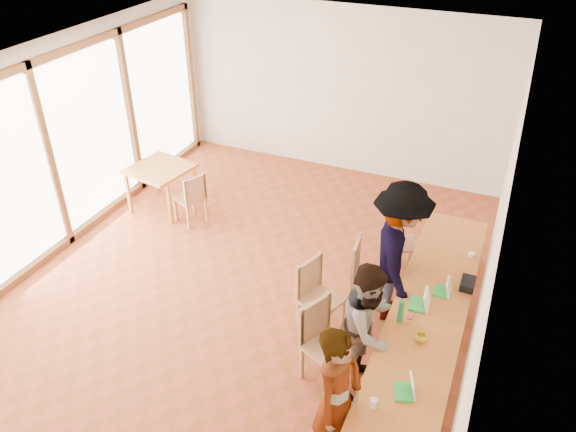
% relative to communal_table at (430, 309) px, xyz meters
% --- Properties ---
extents(ground, '(8.00, 8.00, 0.00)m').
position_rel_communal_table_xyz_m(ground, '(-2.50, 0.19, -0.70)').
color(ground, '#A24327').
rests_on(ground, ground).
extents(wall_back, '(6.00, 0.10, 3.00)m').
position_rel_communal_table_xyz_m(wall_back, '(-2.50, 4.19, 0.80)').
color(wall_back, silver).
rests_on(wall_back, ground).
extents(wall_right, '(0.10, 8.00, 3.00)m').
position_rel_communal_table_xyz_m(wall_right, '(0.50, 0.19, 0.80)').
color(wall_right, silver).
rests_on(wall_right, ground).
extents(window_wall, '(0.10, 8.00, 3.00)m').
position_rel_communal_table_xyz_m(window_wall, '(-5.46, 0.19, 0.80)').
color(window_wall, white).
rests_on(window_wall, ground).
extents(ceiling, '(6.00, 8.00, 0.04)m').
position_rel_communal_table_xyz_m(ceiling, '(-2.50, 0.19, 2.32)').
color(ceiling, white).
rests_on(ceiling, wall_back).
extents(communal_table, '(0.80, 4.00, 0.75)m').
position_rel_communal_table_xyz_m(communal_table, '(0.00, 0.00, 0.00)').
color(communal_table, '#C76E2C').
rests_on(communal_table, ground).
extents(side_table, '(0.90, 0.90, 0.75)m').
position_rel_communal_table_xyz_m(side_table, '(-4.70, 1.65, -0.03)').
color(side_table, '#C76E2C').
rests_on(side_table, ground).
extents(chair_near, '(0.62, 0.62, 0.53)m').
position_rel_communal_table_xyz_m(chair_near, '(-1.02, -0.74, -0.09)').
color(chair_near, tan).
rests_on(chair_near, ground).
extents(chair_mid, '(0.58, 0.58, 0.51)m').
position_rel_communal_table_xyz_m(chair_mid, '(-1.36, -0.04, -0.11)').
color(chair_mid, tan).
rests_on(chair_mid, ground).
extents(chair_far, '(0.50, 0.50, 0.51)m').
position_rel_communal_table_xyz_m(chair_far, '(-0.94, 0.59, -0.11)').
color(chair_far, tan).
rests_on(chair_far, ground).
extents(chair_empty, '(0.54, 0.54, 0.47)m').
position_rel_communal_table_xyz_m(chair_empty, '(-0.74, 1.51, -0.16)').
color(chair_empty, tan).
rests_on(chair_empty, ground).
extents(chair_spare, '(0.53, 0.53, 0.46)m').
position_rel_communal_table_xyz_m(chair_spare, '(-3.97, 1.43, -0.17)').
color(chair_spare, tan).
rests_on(chair_spare, ground).
extents(person_near, '(0.50, 0.66, 1.64)m').
position_rel_communal_table_xyz_m(person_near, '(-0.52, -1.70, 0.12)').
color(person_near, gray).
rests_on(person_near, ground).
extents(person_mid, '(0.77, 0.90, 1.59)m').
position_rel_communal_table_xyz_m(person_mid, '(-0.53, -0.66, 0.09)').
color(person_mid, gray).
rests_on(person_mid, ground).
extents(person_far, '(1.05, 1.38, 1.90)m').
position_rel_communal_table_xyz_m(person_far, '(-0.52, 0.56, 0.24)').
color(person_far, gray).
rests_on(person_far, ground).
extents(laptop_near, '(0.26, 0.27, 0.19)m').
position_rel_communal_table_xyz_m(laptop_near, '(0.04, -1.30, 0.10)').
color(laptop_near, green).
rests_on(laptop_near, communal_table).
extents(laptop_mid, '(0.23, 0.26, 0.21)m').
position_rel_communal_table_xyz_m(laptop_mid, '(-0.09, -0.05, 0.11)').
color(laptop_mid, green).
rests_on(laptop_mid, communal_table).
extents(laptop_far, '(0.20, 0.23, 0.19)m').
position_rel_communal_table_xyz_m(laptop_far, '(0.10, 0.29, 0.10)').
color(laptop_far, green).
rests_on(laptop_far, communal_table).
extents(yellow_mug, '(0.14, 0.14, 0.09)m').
position_rel_communal_table_xyz_m(yellow_mug, '(0.01, -0.59, 0.09)').
color(yellow_mug, gold).
rests_on(yellow_mug, communal_table).
extents(green_bottle, '(0.07, 0.07, 0.28)m').
position_rel_communal_table_xyz_m(green_bottle, '(-0.26, -0.38, 0.19)').
color(green_bottle, '#237B41').
rests_on(green_bottle, communal_table).
extents(clear_glass, '(0.07, 0.07, 0.09)m').
position_rel_communal_table_xyz_m(clear_glass, '(-0.21, -1.58, 0.09)').
color(clear_glass, silver).
rests_on(clear_glass, communal_table).
extents(condiment_cup, '(0.08, 0.08, 0.06)m').
position_rel_communal_table_xyz_m(condiment_cup, '(0.29, 1.12, 0.08)').
color(condiment_cup, white).
rests_on(condiment_cup, communal_table).
extents(pink_phone, '(0.05, 0.10, 0.01)m').
position_rel_communal_table_xyz_m(pink_phone, '(-0.17, -0.26, 0.05)').
color(pink_phone, '#CA344F').
rests_on(pink_phone, communal_table).
extents(black_pouch, '(0.16, 0.26, 0.09)m').
position_rel_communal_table_xyz_m(black_pouch, '(0.33, 0.50, 0.09)').
color(black_pouch, black).
rests_on(black_pouch, communal_table).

